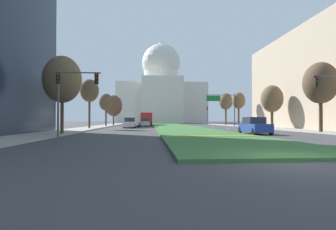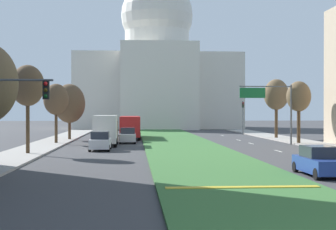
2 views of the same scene
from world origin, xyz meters
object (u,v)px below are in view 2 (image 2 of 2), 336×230
object	(u,v)px
street_tree_right_far	(299,97)
street_tree_left_far	(56,100)
sedan_distant	(128,136)
sedan_far_horizon	(111,130)
sedan_lead_stopped	(320,162)
sedan_midblock	(100,142)
box_truck_delivery	(106,130)
street_tree_right_distant	(276,95)
street_tree_left_distant	(69,104)
traffic_light_far_right	(243,113)
city_bus	(130,125)
capitol_building	(157,70)
overhead_guide_sign	(271,102)
street_tree_left_mid	(28,86)
traffic_light_near_left	(0,108)

from	to	relation	value
street_tree_right_far	street_tree_left_far	bearing A→B (deg)	175.99
sedan_distant	sedan_far_horizon	distance (m)	17.80
sedan_lead_stopped	sedan_midblock	distance (m)	23.70
sedan_lead_stopped	box_truck_delivery	bearing A→B (deg)	117.71
street_tree_right_far	sedan_lead_stopped	distance (m)	28.41
box_truck_delivery	street_tree_right_distant	bearing A→B (deg)	30.20
street_tree_left_distant	sedan_midblock	xyz separation A→B (m)	(4.90, -16.71, -3.76)
traffic_light_far_right	sedan_distant	world-z (taller)	traffic_light_far_right
street_tree_left_far	city_bus	world-z (taller)	street_tree_left_far
capitol_building	overhead_guide_sign	world-z (taller)	capitol_building
sedan_midblock	street_tree_right_distant	bearing A→B (deg)	40.43
city_bus	overhead_guide_sign	bearing A→B (deg)	-39.60
street_tree_right_far	sedan_far_horizon	size ratio (longest dim) A/B	1.55
street_tree_left_distant	sedan_lead_stopped	xyz separation A→B (m)	(18.44, -36.17, -3.79)
street_tree_left_far	capitol_building	bearing A→B (deg)	75.56
street_tree_left_mid	street_tree_right_distant	bearing A→B (deg)	39.89
traffic_light_near_left	street_tree_left_mid	size ratio (longest dim) A/B	0.69
street_tree_left_far	sedan_distant	size ratio (longest dim) A/B	1.45
traffic_light_near_left	sedan_far_horizon	world-z (taller)	traffic_light_near_left
traffic_light_far_right	street_tree_left_far	size ratio (longest dim) A/B	0.78
capitol_building	sedan_lead_stopped	size ratio (longest dim) A/B	7.71
street_tree_right_distant	sedan_midblock	world-z (taller)	street_tree_right_distant
overhead_guide_sign	sedan_distant	bearing A→B (deg)	165.41
traffic_light_far_right	street_tree_left_far	bearing A→B (deg)	-140.25
street_tree_right_far	box_truck_delivery	bearing A→B (deg)	-175.69
traffic_light_near_left	city_bus	distance (m)	44.06
capitol_building	street_tree_right_distant	world-z (taller)	capitol_building
traffic_light_near_left	sedan_midblock	xyz separation A→B (m)	(2.91, 24.16, -2.98)
traffic_light_far_right	street_tree_right_far	size ratio (longest dim) A/B	0.75
traffic_light_far_right	sedan_midblock	bearing A→B (deg)	-123.12
traffic_light_far_right	box_truck_delivery	xyz separation A→B (m)	(-19.72, -24.54, -1.64)
overhead_guide_sign	sedan_far_horizon	size ratio (longest dim) A/B	1.45
overhead_guide_sign	sedan_far_horizon	bearing A→B (deg)	130.12
street_tree_right_distant	sedan_lead_stopped	bearing A→B (deg)	-102.21
overhead_guide_sign	street_tree_left_mid	distance (m)	26.20
sedan_far_horizon	sedan_distant	bearing A→B (deg)	-81.28
street_tree_left_distant	city_bus	distance (m)	8.49
street_tree_right_distant	traffic_light_far_right	bearing A→B (deg)	98.80
street_tree_right_far	sedan_midblock	world-z (taller)	street_tree_right_far
street_tree_right_far	capitol_building	bearing A→B (deg)	103.53
traffic_light_near_left	city_bus	world-z (taller)	traffic_light_near_left
street_tree_left_mid	city_bus	distance (m)	25.64
capitol_building	sedan_distant	bearing A→B (deg)	-96.35
street_tree_left_distant	street_tree_right_distant	distance (m)	26.75
traffic_light_near_left	traffic_light_far_right	size ratio (longest dim) A/B	1.00
street_tree_right_far	city_bus	size ratio (longest dim) A/B	0.63
street_tree_left_far	city_bus	xyz separation A→B (m)	(8.07, 10.07, -3.11)
box_truck_delivery	city_bus	bearing A→B (deg)	79.81
box_truck_delivery	overhead_guide_sign	bearing A→B (deg)	2.73
sedan_midblock	box_truck_delivery	size ratio (longest dim) A/B	0.65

